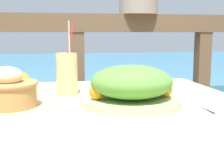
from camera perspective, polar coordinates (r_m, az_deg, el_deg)
The scene contains 9 objects.
patio_table at distance 0.92m, azimuth -2.94°, elevation -9.92°, with size 0.93×0.93×0.71m.
railing_fence at distance 1.60m, azimuth -6.36°, elevation 1.41°, with size 2.80×0.08×1.01m.
sea_backdrop at distance 4.13m, azimuth -8.78°, elevation 0.12°, with size 12.00×4.00×0.54m.
salad_plate at distance 0.80m, azimuth 3.55°, elevation -1.56°, with size 0.30×0.30×0.12m.
drink_glass at distance 1.05m, azimuth -8.24°, elevation 1.90°, with size 0.07×0.08×0.25m.
bread_basket at distance 0.92m, azimuth -18.59°, elevation -1.03°, with size 0.17×0.17×0.11m.
fork at distance 0.85m, azimuth 16.87°, elevation -4.85°, with size 0.02×0.18×0.00m.
knife at distance 0.90m, azimuth 15.93°, elevation -3.96°, with size 0.02×0.18×0.00m.
orange_near_glass at distance 1.18m, azimuth -16.17°, elevation 0.51°, with size 0.06×0.06×0.06m.
Camera 1 is at (-0.11, -0.86, 0.92)m, focal length 50.00 mm.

